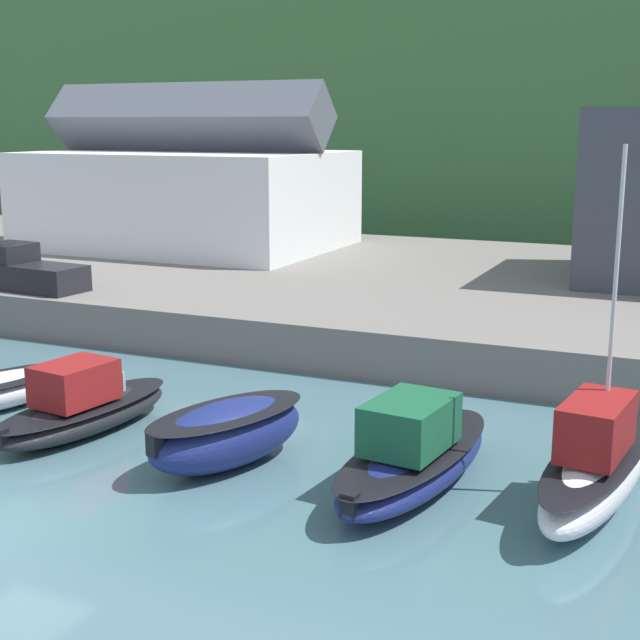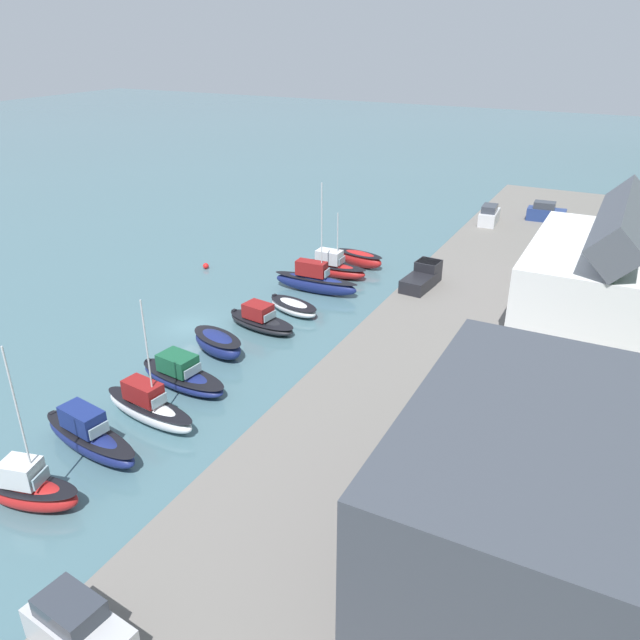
% 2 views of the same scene
% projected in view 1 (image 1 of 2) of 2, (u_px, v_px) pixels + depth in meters
% --- Properties ---
extents(ground_plane, '(320.00, 320.00, 0.00)m').
position_uv_depth(ground_plane, '(12.00, 520.00, 19.86)').
color(ground_plane, '#476B75').
extents(hillside_backdrop, '(240.00, 54.87, 35.33)m').
position_uv_depth(hillside_backdrop, '(581.00, 30.00, 87.41)').
color(hillside_backdrop, '#42703D').
rests_on(hillside_backdrop, ground_plane).
extents(quay_promenade, '(109.14, 25.45, 1.74)m').
position_uv_depth(quay_promenade, '(398.00, 288.00, 43.00)').
color(quay_promenade, slate).
rests_on(quay_promenade, ground_plane).
extents(harbor_clubhouse, '(16.80, 12.00, 9.17)m').
position_uv_depth(harbor_clubhouse, '(188.00, 191.00, 50.63)').
color(harbor_clubhouse, white).
rests_on(harbor_clubhouse, quay_promenade).
extents(moored_boat_3, '(3.37, 5.39, 1.05)m').
position_uv_depth(moored_boat_3, '(0.00, 390.00, 27.67)').
color(moored_boat_3, silver).
rests_on(moored_boat_3, ground_plane).
extents(moored_boat_4, '(3.02, 6.47, 2.10)m').
position_uv_depth(moored_boat_4, '(83.00, 407.00, 25.37)').
color(moored_boat_4, black).
rests_on(moored_boat_4, ground_plane).
extents(moored_boat_5, '(3.68, 5.37, 1.69)m').
position_uv_depth(moored_boat_5, '(227.00, 433.00, 22.87)').
color(moored_boat_5, navy).
rests_on(moored_boat_5, ground_plane).
extents(moored_boat_6, '(3.11, 7.30, 2.30)m').
position_uv_depth(moored_boat_6, '(414.00, 456.00, 21.46)').
color(moored_boat_6, navy).
rests_on(moored_boat_6, ground_plane).
extents(moored_boat_7, '(2.61, 7.31, 8.22)m').
position_uv_depth(moored_boat_7, '(597.00, 465.00, 20.47)').
color(moored_boat_7, white).
rests_on(moored_boat_7, ground_plane).
extents(pickup_truck_0, '(4.87, 2.34, 1.90)m').
position_uv_depth(pickup_truck_0, '(26.00, 270.00, 37.93)').
color(pickup_truck_0, black).
rests_on(pickup_truck_0, quay_promenade).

